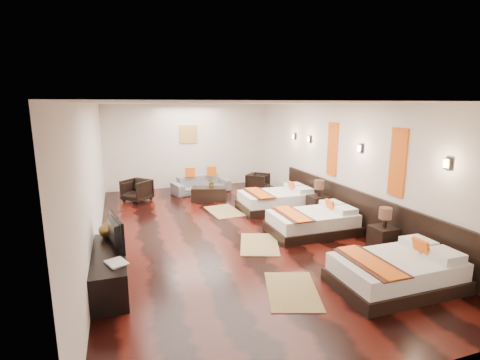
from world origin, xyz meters
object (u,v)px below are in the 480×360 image
object	(u,v)px
tv_console	(110,269)
book	(108,266)
bed_far	(277,200)
table_plant	(212,182)
bed_mid	(313,222)
armchair_left	(137,190)
bed_near	(397,272)
figurine	(109,227)
coffee_table	(209,194)
nightstand_b	(318,203)
nightstand_a	(383,236)
armchair_right	(258,183)
sofa	(201,184)
tv	(111,232)

from	to	relation	value
tv_console	book	xyz separation A→B (m)	(0.00, -0.52, 0.29)
bed_far	table_plant	distance (m)	2.11
bed_mid	armchair_left	distance (m)	5.32
bed_mid	tv_console	bearing A→B (deg)	-165.52
bed_far	bed_near	bearing A→B (deg)	-90.00
figurine	coffee_table	world-z (taller)	figurine
bed_near	book	world-z (taller)	bed_near
nightstand_b	table_plant	bearing A→B (deg)	131.98
tv_console	armchair_left	distance (m)	5.12
book	armchair_left	xyz separation A→B (m)	(0.67, 5.59, -0.24)
nightstand_a	armchair_right	distance (m)	5.31
bed_near	table_plant	size ratio (longest dim) A/B	7.19
bed_near	book	size ratio (longest dim) A/B	5.68
armchair_left	tv_console	bearing A→B (deg)	-50.21
nightstand_a	book	world-z (taller)	nightstand_a
bed_far	armchair_left	xyz separation A→B (m)	(-3.52, 2.08, 0.07)
bed_near	armchair_left	distance (m)	7.42
bed_far	sofa	xyz separation A→B (m)	(-1.51, 2.51, 0.02)
bed_far	bed_mid	bearing A→B (deg)	-90.02
nightstand_a	coffee_table	size ratio (longest dim) A/B	0.87
bed_near	nightstand_a	size ratio (longest dim) A/B	2.19
figurine	armchair_left	distance (m)	4.44
armchair_left	bed_mid	bearing A→B (deg)	-1.23
nightstand_b	coffee_table	distance (m)	3.25
book	nightstand_b	bearing A→B (deg)	28.12
tv	armchair_right	size ratio (longest dim) A/B	1.32
nightstand_b	table_plant	world-z (taller)	nightstand_b
nightstand_a	table_plant	world-z (taller)	nightstand_a
sofa	coffee_table	distance (m)	1.05
tv	table_plant	size ratio (longest dim) A/B	3.28
figurine	armchair_left	bearing A→B (deg)	81.27
tv	armchair_right	distance (m)	6.56
sofa	armchair_right	xyz separation A→B (m)	(1.77, -0.48, 0.03)
table_plant	nightstand_b	bearing A→B (deg)	-48.02
armchair_left	armchair_right	distance (m)	3.79
figurine	armchair_left	world-z (taller)	figurine
bed_mid	nightstand_b	world-z (taller)	nightstand_b
nightstand_a	nightstand_b	distance (m)	2.38
armchair_left	table_plant	xyz separation A→B (m)	(2.11, -0.54, 0.21)
nightstand_b	figurine	size ratio (longest dim) A/B	2.67
tv_console	table_plant	world-z (taller)	table_plant
figurine	table_plant	distance (m)	4.74
bed_far	figurine	distance (m)	4.81
table_plant	tv	bearing A→B (deg)	-122.21
bed_far	tv_console	size ratio (longest dim) A/B	1.07
nightstand_b	bed_near	bearing A→B (deg)	-101.84
coffee_table	tv	bearing A→B (deg)	-121.72
armchair_right	bed_mid	bearing A→B (deg)	-142.66
tv_console	tv	size ratio (longest dim) A/B	2.07
bed_mid	tv_console	world-z (taller)	bed_mid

